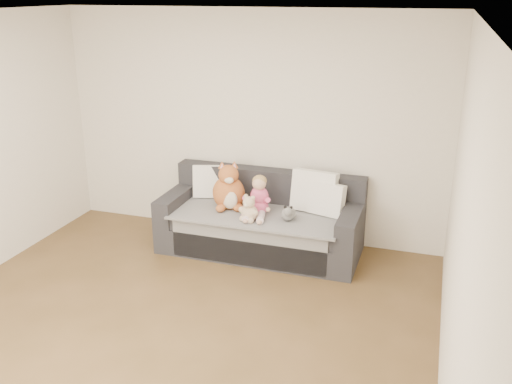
% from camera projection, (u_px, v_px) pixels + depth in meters
% --- Properties ---
extents(room_shell, '(5.00, 5.00, 5.00)m').
position_uv_depth(room_shell, '(168.00, 182.00, 4.64)').
color(room_shell, brown).
rests_on(room_shell, ground).
extents(sofa, '(2.20, 0.94, 0.85)m').
position_uv_depth(sofa, '(261.00, 224.00, 6.36)').
color(sofa, '#26262A').
rests_on(sofa, ground).
extents(cushion_left, '(0.45, 0.30, 0.39)m').
position_uv_depth(cushion_left, '(211.00, 181.00, 6.65)').
color(cushion_left, white).
rests_on(cushion_left, sofa).
extents(cushion_right_back, '(0.52, 0.29, 0.47)m').
position_uv_depth(cushion_right_back, '(314.00, 191.00, 6.22)').
color(cushion_right_back, white).
rests_on(cushion_right_back, sofa).
extents(cushion_right_front, '(0.42, 0.27, 0.37)m').
position_uv_depth(cushion_right_front, '(327.00, 199.00, 6.12)').
color(cushion_right_front, white).
rests_on(cushion_right_front, sofa).
extents(toddler, '(0.31, 0.45, 0.44)m').
position_uv_depth(toddler, '(259.00, 199.00, 6.12)').
color(toddler, '#E75178').
rests_on(toddler, sofa).
extents(plush_cat, '(0.44, 0.45, 0.56)m').
position_uv_depth(plush_cat, '(229.00, 190.00, 6.31)').
color(plush_cat, '#A65D25').
rests_on(plush_cat, sofa).
extents(teddy_bear, '(0.23, 0.18, 0.29)m').
position_uv_depth(teddy_bear, '(249.00, 210.00, 5.98)').
color(teddy_bear, tan).
rests_on(teddy_bear, sofa).
extents(plush_cow, '(0.16, 0.24, 0.19)m').
position_uv_depth(plush_cow, '(288.00, 213.00, 6.00)').
color(plush_cow, white).
rests_on(plush_cow, sofa).
extents(sippy_cup, '(0.10, 0.08, 0.11)m').
position_uv_depth(sippy_cup, '(244.00, 211.00, 6.13)').
color(sippy_cup, purple).
rests_on(sippy_cup, sofa).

